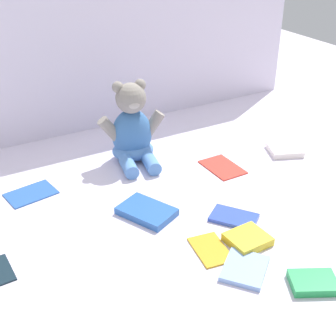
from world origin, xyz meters
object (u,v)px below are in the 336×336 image
book_case_5 (248,239)px  book_case_1 (211,249)px  book_case_3 (313,283)px  book_case_0 (147,211)px  book_case_8 (31,193)px  book_case_4 (245,269)px  book_case_6 (285,150)px  book_case_2 (222,167)px  book_case_7 (234,218)px  teddy_bear (133,132)px

book_case_5 → book_case_1: bearing=-104.4°
book_case_1 → book_case_3: 0.23m
book_case_0 → book_case_8: bearing=108.9°
book_case_1 → book_case_8: 0.53m
book_case_4 → book_case_5: size_ratio=1.17×
book_case_0 → book_case_1: bearing=-97.7°
book_case_0 → book_case_6: same height
book_case_2 → book_case_3: bearing=-105.1°
book_case_7 → book_case_5: bearing=-143.7°
book_case_8 → teddy_bear: bearing=-91.4°
book_case_8 → book_case_6: bearing=-110.4°
book_case_5 → book_case_4: bearing=-43.6°
book_case_4 → book_case_6: 0.59m
book_case_0 → book_case_4: 0.30m
book_case_6 → book_case_0: bearing=31.8°
book_case_0 → book_case_1: book_case_0 is taller
teddy_bear → book_case_8: (-0.33, -0.05, -0.09)m
book_case_1 → book_case_2: book_case_1 is taller
book_case_2 → book_case_6: (0.23, -0.01, 0.01)m
book_case_4 → book_case_6: (0.45, 0.38, 0.00)m
book_case_0 → book_case_8: 0.33m
book_case_6 → book_case_8: 0.78m
teddy_bear → book_case_7: bearing=-67.5°
book_case_1 → book_case_3: (0.12, -0.20, 0.00)m
book_case_3 → book_case_4: book_case_3 is taller
book_case_0 → teddy_bear: bearing=45.5°
book_case_4 → book_case_7: book_case_4 is taller
teddy_bear → book_case_3: size_ratio=2.64×
book_case_4 → book_case_6: book_case_6 is taller
book_case_0 → book_case_2: book_case_0 is taller
book_case_5 → book_case_8: book_case_5 is taller
book_case_4 → book_case_8: 0.62m
book_case_0 → book_case_3: bearing=-90.4°
book_case_4 → teddy_bear: bearing=139.6°
book_case_7 → teddy_bear: bearing=64.4°
book_case_1 → book_case_8: (-0.30, 0.44, -0.00)m
teddy_bear → book_case_1: (-0.04, -0.48, -0.09)m
book_case_3 → book_case_4: 0.14m
book_case_5 → book_case_7: size_ratio=0.81×
book_case_1 → book_case_6: (0.48, 0.29, 0.00)m
book_case_4 → book_case_5: (0.06, 0.07, 0.00)m
book_case_0 → book_case_8: book_case_0 is taller
book_case_2 → book_case_5: book_case_5 is taller
book_case_0 → book_case_5: size_ratio=1.50×
teddy_bear → book_case_3: bearing=-71.6°
teddy_bear → book_case_1: bearing=-83.0°
book_case_8 → book_case_2: bearing=-113.5°
book_case_7 → book_case_8: book_case_7 is taller
book_case_5 → book_case_0: bearing=-147.4°
book_case_3 → book_case_6: same height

